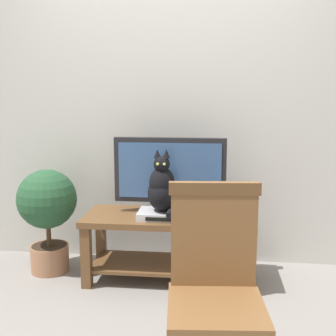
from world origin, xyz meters
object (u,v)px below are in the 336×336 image
(book_stack, at_px, (232,211))
(wooden_chair, at_px, (215,277))
(media_box, at_px, (163,214))
(potted_plant, at_px, (47,209))
(tv, at_px, (170,174))
(cat, at_px, (163,188))
(tv_stand, at_px, (169,236))

(book_stack, bearing_deg, wooden_chair, -96.01)
(wooden_chair, bearing_deg, media_box, 108.82)
(wooden_chair, bearing_deg, potted_plant, 136.68)
(tv, height_order, wooden_chair, tv)
(cat, distance_m, potted_plant, 0.94)
(tv_stand, xyz_separation_m, potted_plant, (-0.95, 0.05, 0.16))
(wooden_chair, bearing_deg, tv, 105.40)
(book_stack, relative_size, potted_plant, 0.30)
(tv_stand, distance_m, wooden_chair, 1.23)
(tv, bearing_deg, potted_plant, -178.57)
(potted_plant, bearing_deg, cat, -7.52)
(tv_stand, height_order, book_stack, book_stack)
(media_box, xyz_separation_m, potted_plant, (-0.91, 0.11, -0.02))
(media_box, relative_size, wooden_chair, 0.35)
(media_box, height_order, potted_plant, potted_plant)
(tv_stand, distance_m, media_box, 0.19)
(tv, relative_size, wooden_chair, 0.84)
(tv_stand, relative_size, book_stack, 5.14)
(media_box, relative_size, potted_plant, 0.43)
(wooden_chair, xyz_separation_m, potted_plant, (-1.29, 1.21, -0.05))
(tv_stand, distance_m, cat, 0.38)
(tv, distance_m, book_stack, 0.53)
(tv, bearing_deg, media_box, -106.00)
(tv, height_order, media_box, tv)
(tv_stand, xyz_separation_m, wooden_chair, (0.34, -1.16, 0.21))
(tv_stand, relative_size, wooden_chair, 1.27)
(wooden_chair, distance_m, potted_plant, 1.77)
(tv, distance_m, media_box, 0.30)
(media_box, bearing_deg, potted_plant, 173.40)
(media_box, height_order, book_stack, book_stack)
(cat, bearing_deg, media_box, 94.22)
(tv, bearing_deg, cat, -104.00)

